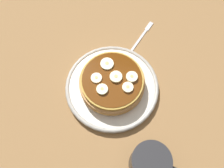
% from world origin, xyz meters
% --- Properties ---
extents(ground_plane, '(1.40, 1.40, 0.03)m').
position_xyz_m(ground_plane, '(0.00, 0.00, -0.01)').
color(ground_plane, olive).
extents(plate, '(0.26, 0.26, 0.02)m').
position_xyz_m(plate, '(0.00, 0.00, 0.01)').
color(plate, silver).
rests_on(plate, ground_plane).
extents(pancake_stack, '(0.18, 0.18, 0.05)m').
position_xyz_m(pancake_stack, '(0.00, 0.00, 0.04)').
color(pancake_stack, '#C17640').
rests_on(pancake_stack, plate).
extents(banana_slice_0, '(0.03, 0.03, 0.01)m').
position_xyz_m(banana_slice_0, '(0.01, 0.01, 0.07)').
color(banana_slice_0, '#F9F2BB').
rests_on(banana_slice_0, pancake_stack).
extents(banana_slice_1, '(0.03, 0.03, 0.01)m').
position_xyz_m(banana_slice_1, '(0.05, 0.02, 0.07)').
color(banana_slice_1, '#F2ECC4').
rests_on(banana_slice_1, pancake_stack).
extents(banana_slice_2, '(0.03, 0.03, 0.01)m').
position_xyz_m(banana_slice_2, '(-0.01, -0.04, 0.07)').
color(banana_slice_2, '#EAF4BF').
rests_on(banana_slice_2, pancake_stack).
extents(banana_slice_3, '(0.04, 0.04, 0.01)m').
position_xyz_m(banana_slice_3, '(-0.03, 0.04, 0.07)').
color(banana_slice_3, '#ECEDBD').
rests_on(banana_slice_3, pancake_stack).
extents(banana_slice_4, '(0.03, 0.03, 0.01)m').
position_xyz_m(banana_slice_4, '(0.05, -0.01, 0.07)').
color(banana_slice_4, '#FDE8B4').
rests_on(banana_slice_4, pancake_stack).
extents(banana_slice_5, '(0.03, 0.03, 0.01)m').
position_xyz_m(banana_slice_5, '(-0.04, -0.01, 0.07)').
color(banana_slice_5, '#F9E4BC').
rests_on(banana_slice_5, pancake_stack).
extents(coffee_mug, '(0.12, 0.09, 0.10)m').
position_xyz_m(coffee_mug, '(0.15, -0.16, 0.05)').
color(coffee_mug, '#262628').
rests_on(coffee_mug, ground_plane).
extents(fork, '(0.04, 0.13, 0.01)m').
position_xyz_m(fork, '(0.03, 0.20, 0.00)').
color(fork, silver).
rests_on(fork, ground_plane).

